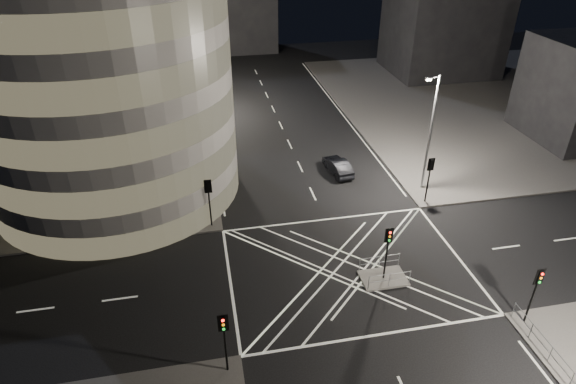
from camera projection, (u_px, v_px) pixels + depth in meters
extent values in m
plane|color=black|center=(348.00, 268.00, 32.88)|extent=(120.00, 120.00, 0.00)
cube|color=#514E4C|center=(7.00, 139.00, 50.63)|extent=(42.00, 42.00, 0.15)
cube|color=#514E4C|center=(505.00, 100.00, 60.32)|extent=(42.00, 42.00, 0.15)
cube|color=slate|center=(383.00, 278.00, 31.91)|extent=(3.00, 2.00, 0.15)
cylinder|color=#9C9894|center=(93.00, 42.00, 35.38)|extent=(20.00, 20.00, 25.00)
cube|color=#9C9894|center=(78.00, 0.00, 58.64)|extent=(24.00, 16.00, 22.00)
cube|color=black|center=(444.00, 17.00, 66.79)|extent=(14.00, 12.00, 15.00)
cylinder|color=black|center=(186.00, 193.00, 37.68)|extent=(0.32, 0.32, 3.51)
ellipsoid|color=black|center=(182.00, 160.00, 36.16)|extent=(4.27, 4.27, 4.91)
cylinder|color=black|center=(185.00, 161.00, 42.85)|extent=(0.32, 0.32, 2.99)
ellipsoid|color=black|center=(182.00, 132.00, 41.38)|extent=(4.88, 4.88, 5.61)
cylinder|color=black|center=(184.00, 131.00, 47.72)|extent=(0.32, 0.32, 3.61)
ellipsoid|color=black|center=(181.00, 104.00, 46.22)|extent=(3.90, 3.90, 4.49)
cylinder|color=black|center=(183.00, 107.00, 52.62)|extent=(0.32, 0.32, 4.11)
ellipsoid|color=black|center=(180.00, 77.00, 50.86)|extent=(4.88, 4.88, 5.61)
cylinder|color=black|center=(183.00, 92.00, 57.83)|extent=(0.32, 0.32, 3.40)
ellipsoid|color=black|center=(180.00, 68.00, 56.31)|extent=(4.47, 4.47, 5.14)
cylinder|color=black|center=(210.00, 209.00, 36.25)|extent=(0.12, 0.12, 3.00)
cube|color=black|center=(208.00, 186.00, 35.24)|extent=(0.28, 0.22, 0.90)
cube|color=black|center=(208.00, 186.00, 35.24)|extent=(0.55, 0.04, 1.10)
cylinder|color=black|center=(226.00, 350.00, 24.85)|extent=(0.12, 0.12, 3.00)
cube|color=black|center=(223.00, 323.00, 23.84)|extent=(0.28, 0.22, 0.90)
cube|color=black|center=(223.00, 323.00, 23.84)|extent=(0.55, 0.04, 1.10)
cylinder|color=black|center=(427.00, 186.00, 39.19)|extent=(0.12, 0.12, 3.00)
cube|color=black|center=(431.00, 164.00, 38.18)|extent=(0.28, 0.22, 0.90)
cube|color=black|center=(431.00, 164.00, 38.18)|extent=(0.55, 0.04, 1.10)
cylinder|color=black|center=(530.00, 302.00, 27.79)|extent=(0.12, 0.12, 3.00)
cube|color=black|center=(540.00, 277.00, 26.78)|extent=(0.28, 0.22, 0.90)
cube|color=black|center=(540.00, 277.00, 26.78)|extent=(0.55, 0.04, 1.10)
cylinder|color=black|center=(386.00, 260.00, 31.10)|extent=(0.12, 0.12, 3.00)
cube|color=black|center=(389.00, 235.00, 30.09)|extent=(0.28, 0.22, 0.90)
cube|color=black|center=(389.00, 235.00, 30.09)|extent=(0.55, 0.04, 1.10)
cylinder|color=slate|center=(194.00, 139.00, 38.68)|extent=(0.20, 0.20, 10.00)
cylinder|color=slate|center=(193.00, 79.00, 36.24)|extent=(0.90, 0.10, 0.10)
cube|color=slate|center=(200.00, 80.00, 36.37)|extent=(0.50, 0.25, 0.18)
cube|color=white|center=(200.00, 82.00, 36.42)|extent=(0.42, 0.20, 0.05)
cylinder|color=slate|center=(189.00, 72.00, 53.77)|extent=(0.20, 0.20, 10.00)
cylinder|color=slate|center=(188.00, 27.00, 51.33)|extent=(0.90, 0.10, 0.10)
cube|color=slate|center=(193.00, 28.00, 51.46)|extent=(0.50, 0.25, 0.18)
cube|color=white|center=(193.00, 29.00, 51.52)|extent=(0.42, 0.20, 0.05)
cylinder|color=slate|center=(430.00, 135.00, 39.34)|extent=(0.20, 0.20, 10.00)
cylinder|color=slate|center=(434.00, 77.00, 36.75)|extent=(0.90, 0.10, 0.10)
cube|color=slate|center=(429.00, 79.00, 36.72)|extent=(0.50, 0.25, 0.18)
cube|color=white|center=(428.00, 80.00, 36.78)|extent=(0.42, 0.20, 0.05)
cube|color=slate|center=(389.00, 280.00, 30.83)|extent=(2.80, 0.06, 1.10)
cube|color=slate|center=(379.00, 262.00, 32.34)|extent=(2.80, 0.06, 1.10)
imported|color=black|center=(338.00, 166.00, 44.10)|extent=(2.02, 4.39, 1.39)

